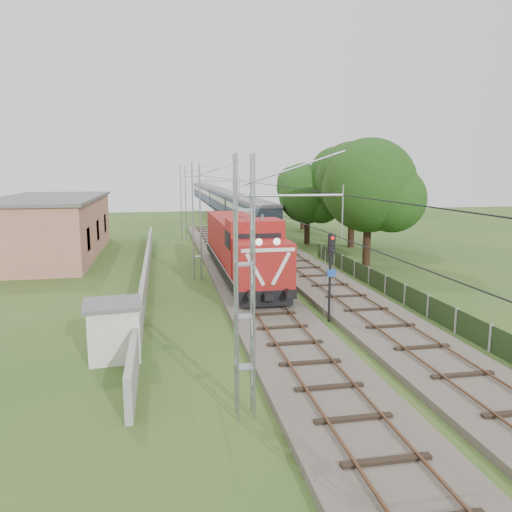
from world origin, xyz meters
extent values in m
plane|color=#2C4E1D|center=(0.00, 0.00, 0.00)|extent=(140.00, 140.00, 0.00)
cube|color=#6B6054|center=(0.00, 7.00, 0.15)|extent=(4.20, 70.00, 0.30)
cube|color=black|center=(0.00, 7.00, 0.35)|extent=(2.40, 70.00, 0.10)
cube|color=brown|center=(-0.85, 7.00, 0.42)|extent=(0.08, 70.00, 0.05)
cube|color=brown|center=(0.85, 7.00, 0.42)|extent=(0.08, 70.00, 0.05)
cube|color=#6B6054|center=(5.00, 20.00, 0.15)|extent=(4.20, 80.00, 0.30)
cube|color=black|center=(5.00, 20.00, 0.35)|extent=(2.40, 80.00, 0.10)
cube|color=brown|center=(4.15, 20.00, 0.42)|extent=(0.08, 80.00, 0.05)
cube|color=brown|center=(5.85, 20.00, 0.42)|extent=(0.08, 80.00, 0.05)
cylinder|color=gray|center=(-1.50, -8.00, 6.80)|extent=(3.00, 0.08, 0.08)
cylinder|color=gray|center=(-1.50, 12.00, 6.80)|extent=(3.00, 0.08, 0.08)
cylinder|color=gray|center=(-1.50, 32.00, 6.80)|extent=(3.00, 0.08, 0.08)
cylinder|color=black|center=(0.00, 12.00, 5.50)|extent=(0.03, 70.00, 0.03)
cylinder|color=black|center=(0.00, 12.00, 6.80)|extent=(0.03, 70.00, 0.03)
cube|color=#9E9E99|center=(-6.50, 12.00, 0.75)|extent=(0.25, 40.00, 1.50)
cube|color=tan|center=(-15.00, 24.00, 2.50)|extent=(8.00, 20.00, 5.00)
cube|color=#606060|center=(-15.00, 24.00, 5.10)|extent=(8.40, 20.40, 0.25)
cube|color=black|center=(-11.05, 18.00, 2.20)|extent=(0.10, 1.60, 1.80)
cube|color=black|center=(-11.05, 24.00, 2.20)|extent=(0.10, 1.60, 1.80)
cube|color=black|center=(-11.05, 30.00, 2.20)|extent=(0.10, 1.60, 1.80)
cube|color=black|center=(8.00, 3.00, 0.60)|extent=(0.05, 32.00, 1.15)
cube|color=#9E9E99|center=(8.00, 18.00, 0.60)|extent=(0.12, 0.12, 1.20)
cube|color=black|center=(0.00, 11.56, 1.03)|extent=(3.16, 17.90, 0.53)
cube|color=black|center=(0.00, 5.77, 0.71)|extent=(2.32, 3.79, 0.53)
cube|color=black|center=(0.00, 17.35, 0.71)|extent=(2.32, 3.79, 0.53)
cube|color=black|center=(0.00, 2.72, 0.61)|extent=(2.74, 0.26, 0.37)
cube|color=#A9131C|center=(0.00, 3.93, 2.50)|extent=(3.05, 2.63, 2.42)
sphere|color=white|center=(-0.47, 2.66, 3.87)|extent=(0.38, 0.38, 0.38)
sphere|color=white|center=(0.47, 2.66, 3.87)|extent=(0.38, 0.38, 0.38)
cube|color=silver|center=(-0.68, 2.59, 2.45)|extent=(1.06, 0.06, 1.76)
cube|color=silver|center=(0.68, 2.59, 2.45)|extent=(1.06, 0.06, 1.76)
cube|color=silver|center=(0.00, 2.59, 3.45)|extent=(2.84, 0.06, 0.19)
cube|color=#A9131C|center=(0.00, 6.51, 2.98)|extent=(3.16, 2.53, 3.37)
cube|color=black|center=(0.00, 5.22, 3.50)|extent=(2.63, 0.06, 0.95)
cube|color=#A9131C|center=(0.00, 14.14, 2.66)|extent=(2.95, 12.74, 2.74)
cylinder|color=black|center=(0.00, 10.93, 4.19)|extent=(0.46, 0.46, 0.42)
cylinder|color=gray|center=(-0.32, 5.66, 4.82)|extent=(0.13, 0.13, 0.37)
cylinder|color=gray|center=(0.32, 5.66, 4.82)|extent=(0.13, 0.13, 0.37)
cube|color=black|center=(5.00, 36.55, 0.89)|extent=(2.85, 21.58, 0.49)
cube|color=#2A3447|center=(5.00, 36.55, 2.46)|extent=(2.94, 21.58, 2.65)
cube|color=beige|center=(5.00, 36.55, 2.95)|extent=(2.98, 20.72, 0.74)
cube|color=slate|center=(5.00, 36.55, 3.93)|extent=(2.99, 21.58, 0.34)
cube|color=black|center=(5.00, 59.11, 0.89)|extent=(2.85, 21.58, 0.49)
cube|color=#2A3447|center=(5.00, 59.11, 2.46)|extent=(2.94, 21.58, 2.65)
cube|color=beige|center=(5.00, 59.11, 2.95)|extent=(2.98, 20.72, 0.74)
cube|color=slate|center=(5.00, 59.11, 3.93)|extent=(2.99, 21.58, 0.34)
cube|color=black|center=(5.00, 81.68, 0.89)|extent=(2.85, 21.58, 0.49)
cube|color=#2A3447|center=(5.00, 81.68, 2.46)|extent=(2.94, 21.58, 2.65)
cube|color=beige|center=(5.00, 81.68, 2.95)|extent=(2.98, 20.72, 0.74)
cube|color=slate|center=(5.00, 81.68, 3.93)|extent=(2.99, 21.58, 0.34)
cube|color=black|center=(5.00, 104.24, 0.89)|extent=(2.85, 21.58, 0.49)
cube|color=#2A3447|center=(5.00, 104.24, 2.46)|extent=(2.94, 21.58, 2.65)
cube|color=beige|center=(5.00, 104.24, 2.95)|extent=(2.98, 20.72, 0.74)
cube|color=slate|center=(5.00, 104.24, 3.93)|extent=(2.99, 21.58, 0.34)
cylinder|color=black|center=(2.75, 0.82, 2.25)|extent=(0.13, 0.13, 4.51)
cube|color=black|center=(2.75, 0.69, 3.96)|extent=(0.35, 0.27, 0.99)
sphere|color=red|center=(2.75, 0.58, 4.28)|extent=(0.16, 0.16, 0.16)
sphere|color=black|center=(2.75, 0.58, 3.96)|extent=(0.16, 0.16, 0.16)
sphere|color=black|center=(2.75, 0.58, 3.65)|extent=(0.16, 0.16, 0.16)
cube|color=#1A46A1|center=(2.80, 0.71, 2.52)|extent=(0.49, 0.16, 0.36)
cube|color=silver|center=(-7.40, -2.21, 1.08)|extent=(2.15, 2.15, 2.16)
cube|color=#606060|center=(-7.40, -2.21, 2.26)|extent=(2.48, 2.48, 0.15)
cylinder|color=#341F15|center=(10.63, 14.68, 2.25)|extent=(0.62, 0.62, 4.49)
sphere|color=#103B12|center=(10.63, 14.68, 6.33)|extent=(7.35, 7.35, 7.35)
sphere|color=#103B12|center=(12.10, 13.58, 5.31)|extent=(5.15, 5.15, 5.15)
sphere|color=#103B12|center=(9.35, 15.97, 7.15)|extent=(4.78, 4.78, 4.78)
cylinder|color=#341F15|center=(12.89, 23.78, 2.30)|extent=(0.63, 0.63, 4.60)
sphere|color=#103B12|center=(12.89, 23.78, 6.49)|extent=(7.53, 7.53, 7.53)
sphere|color=#103B12|center=(14.40, 22.65, 5.44)|extent=(5.27, 5.27, 5.27)
sphere|color=#103B12|center=(11.58, 25.10, 7.32)|extent=(4.90, 4.90, 4.90)
cylinder|color=#341F15|center=(9.25, 26.65, 1.80)|extent=(0.56, 0.56, 3.60)
sphere|color=#103B12|center=(9.25, 26.65, 5.07)|extent=(5.89, 5.89, 5.89)
sphere|color=#103B12|center=(10.43, 25.77, 4.25)|extent=(4.12, 4.12, 4.12)
sphere|color=#103B12|center=(8.22, 27.68, 5.72)|extent=(3.83, 3.83, 3.83)
cylinder|color=#341F15|center=(12.36, 39.19, 1.88)|extent=(0.52, 0.52, 3.76)
sphere|color=#103B12|center=(12.36, 39.19, 5.30)|extent=(6.15, 6.15, 6.15)
sphere|color=#103B12|center=(13.59, 38.26, 4.44)|extent=(4.31, 4.31, 4.31)
sphere|color=#103B12|center=(11.28, 40.26, 5.98)|extent=(4.00, 4.00, 4.00)
camera|label=1|loc=(-5.34, -22.22, 7.54)|focal=35.00mm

